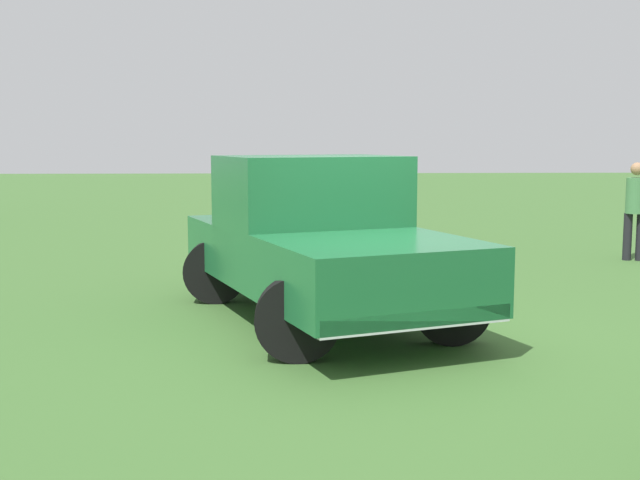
# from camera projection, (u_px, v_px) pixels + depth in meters

# --- Properties ---
(ground_plane) EXTENTS (80.00, 80.00, 0.00)m
(ground_plane) POSITION_uv_depth(u_px,v_px,m) (384.00, 337.00, 8.11)
(ground_plane) COLOR #3D662D
(pickup_truck) EXTENTS (3.28, 4.79, 1.81)m
(pickup_truck) POSITION_uv_depth(u_px,v_px,m) (316.00, 236.00, 8.80)
(pickup_truck) COLOR black
(pickup_truck) RESTS_ON ground_plane
(person_bystander) EXTENTS (0.41, 0.41, 1.62)m
(person_bystander) POSITION_uv_depth(u_px,v_px,m) (635.00, 206.00, 13.13)
(person_bystander) COLOR black
(person_bystander) RESTS_ON ground_plane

